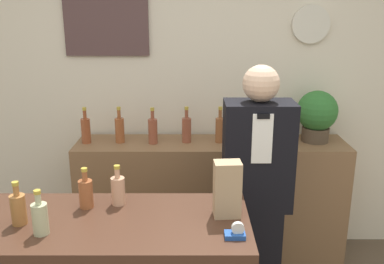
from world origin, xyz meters
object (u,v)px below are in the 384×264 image
Objects in this scene: paper_bag at (228,189)px; tape_dispenser at (236,233)px; shopkeeper at (256,197)px; potted_plant at (318,114)px.

tape_dispenser is at bearing -83.19° from paper_bag.
paper_bag is at bearing -112.71° from shopkeeper.
potted_plant is 4.23× the size of tape_dispenser.
shopkeeper is 17.87× the size of tape_dispenser.
shopkeeper is at bearing -128.70° from potted_plant.
paper_bag is 3.02× the size of tape_dispenser.
potted_plant is at bearing 51.30° from shopkeeper.
shopkeeper is 4.22× the size of potted_plant.
shopkeeper is 5.92× the size of paper_bag.
shopkeeper reaches higher than tape_dispenser.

